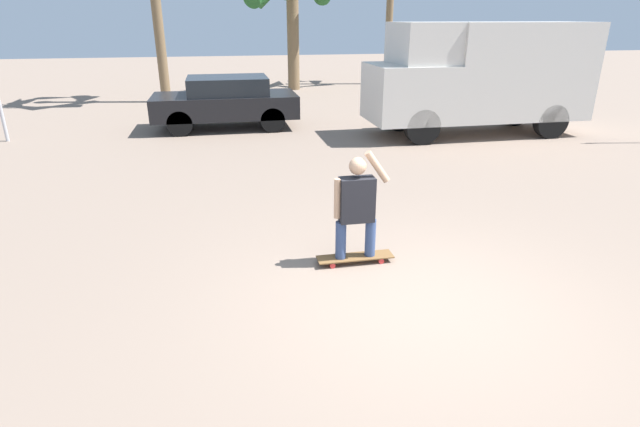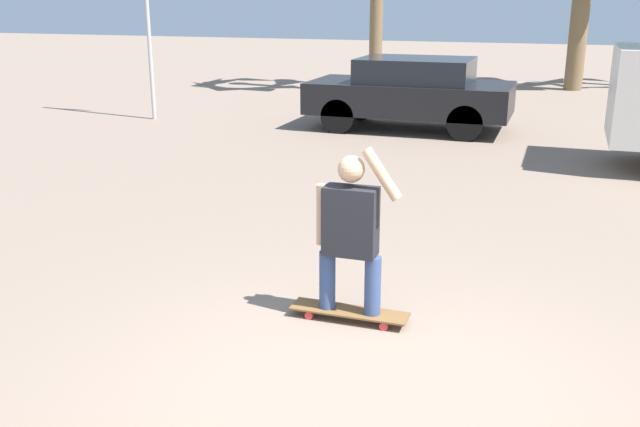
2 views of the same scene
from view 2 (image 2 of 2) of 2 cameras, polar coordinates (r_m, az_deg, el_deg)
ground_plane at (r=5.18m, az=3.78°, el=-14.19°), size 80.00×80.00×0.00m
skateboard at (r=6.20m, az=2.37°, el=-7.85°), size 1.02×0.25×0.09m
person_skateboarder at (r=5.92m, az=2.45°, el=-1.04°), size 0.72×0.22×1.45m
parked_car_black at (r=15.01m, az=7.31°, el=9.66°), size 4.11×1.94×1.47m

